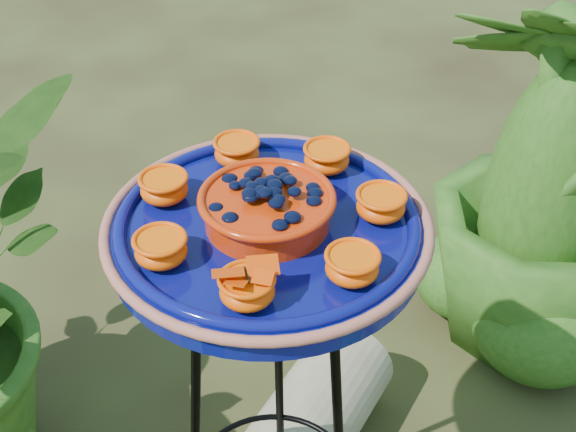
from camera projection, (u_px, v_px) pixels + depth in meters
The scene contains 3 objects.
tripod_stand at pixel (271, 403), 1.30m from camera, with size 0.40×0.40×0.84m.
feeder_dish at pixel (267, 224), 1.08m from camera, with size 0.56×0.56×0.10m.
shrub_back_right at pixel (548, 179), 1.87m from camera, with size 0.53×0.53×0.95m, color #224A13.
Camera 1 is at (-0.29, -0.68, 1.54)m, focal length 50.00 mm.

